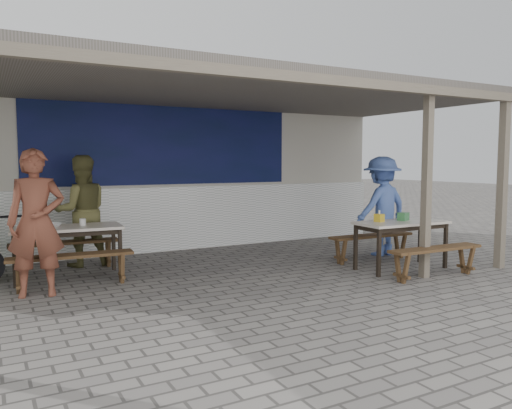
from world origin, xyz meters
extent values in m
plane|color=slate|center=(0.00, 0.00, 0.00)|extent=(60.00, 60.00, 0.00)
cube|color=#B5ADA2|center=(0.00, 3.60, 1.75)|extent=(9.00, 1.20, 3.50)
cube|color=white|center=(0.00, 2.97, 0.60)|extent=(9.00, 0.10, 1.20)
cube|color=#10124E|center=(-0.20, 2.98, 2.05)|extent=(5.00, 0.03, 1.60)
cube|color=#5E5650|center=(0.00, 1.00, 2.75)|extent=(9.00, 4.20, 0.12)
cube|color=#7A705C|center=(0.00, -1.05, 2.65)|extent=(9.00, 0.12, 0.12)
cube|color=#7A705C|center=(3.90, -1.00, 1.35)|extent=(0.12, 0.12, 2.70)
cube|color=#7A705C|center=(2.35, -0.90, 1.35)|extent=(0.11, 0.11, 2.70)
cube|color=beige|center=(-2.19, 1.52, 0.73)|extent=(1.54, 0.80, 0.04)
cube|color=black|center=(-2.19, 1.52, 0.67)|extent=(1.43, 0.69, 0.06)
cube|color=black|center=(-2.89, 1.27, 0.35)|extent=(0.05, 0.05, 0.71)
cube|color=black|center=(-1.52, 1.19, 0.35)|extent=(0.05, 0.05, 0.71)
cube|color=black|center=(-2.86, 1.86, 0.35)|extent=(0.05, 0.05, 0.71)
cube|color=black|center=(-1.49, 1.77, 0.35)|extent=(0.05, 0.05, 0.71)
cube|color=brown|center=(-2.23, 0.93, 0.43)|extent=(1.61, 0.38, 0.04)
cube|color=brown|center=(-2.87, 0.97, 0.21)|extent=(0.07, 0.28, 0.41)
cube|color=brown|center=(-1.58, 0.89, 0.21)|extent=(0.07, 0.28, 0.41)
cube|color=brown|center=(-2.15, 2.12, 0.43)|extent=(1.61, 0.38, 0.04)
cube|color=brown|center=(-2.80, 2.16, 0.21)|extent=(0.07, 0.28, 0.41)
cube|color=brown|center=(-1.51, 2.07, 0.21)|extent=(0.07, 0.28, 0.41)
cube|color=beige|center=(2.47, -0.32, 0.73)|extent=(1.49, 0.70, 0.04)
cube|color=black|center=(2.47, -0.32, 0.67)|extent=(1.38, 0.59, 0.06)
cube|color=black|center=(1.78, -0.57, 0.35)|extent=(0.05, 0.05, 0.71)
cube|color=black|center=(3.13, -0.61, 0.35)|extent=(0.05, 0.05, 0.71)
cube|color=black|center=(1.80, -0.03, 0.35)|extent=(0.05, 0.05, 0.71)
cube|color=black|center=(3.15, -0.07, 0.35)|extent=(0.05, 0.05, 0.71)
cube|color=brown|center=(2.44, -1.02, 0.43)|extent=(1.57, 0.33, 0.04)
cube|color=brown|center=(1.81, -1.00, 0.21)|extent=(0.06, 0.28, 0.41)
cube|color=brown|center=(3.08, -1.04, 0.21)|extent=(0.06, 0.28, 0.41)
cube|color=brown|center=(2.49, 0.38, 0.43)|extent=(1.57, 0.33, 0.04)
cube|color=brown|center=(1.85, 0.40, 0.21)|extent=(0.06, 0.28, 0.41)
cube|color=brown|center=(3.12, 0.36, 0.21)|extent=(0.06, 0.28, 0.41)
imported|color=brown|center=(-2.66, 0.72, 0.92)|extent=(0.74, 0.55, 1.84)
imported|color=brown|center=(-1.86, 2.32, 0.89)|extent=(0.87, 0.69, 1.78)
imported|color=#4F6DBA|center=(3.02, 0.72, 0.88)|extent=(1.20, 0.76, 1.76)
cube|color=gold|center=(2.12, -0.19, 0.81)|extent=(0.15, 0.15, 0.12)
cube|color=#367A42|center=(2.58, -0.24, 0.81)|extent=(0.22, 0.18, 0.13)
cylinder|color=silver|center=(-1.97, 1.56, 0.80)|extent=(0.09, 0.09, 0.10)
imported|color=silver|center=(-2.35, 1.63, 0.77)|extent=(0.26, 0.26, 0.05)
camera|label=1|loc=(-3.21, -5.97, 1.69)|focal=35.00mm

